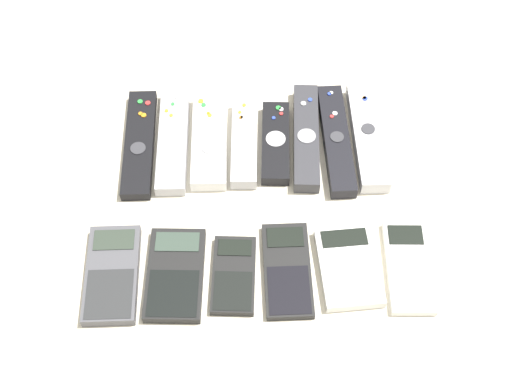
{
  "coord_description": "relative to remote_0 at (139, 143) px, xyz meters",
  "views": [
    {
      "loc": [
        -0.02,
        -0.58,
        0.93
      ],
      "look_at": [
        0.0,
        0.03,
        0.01
      ],
      "focal_mm": 50.0,
      "sensor_mm": 36.0,
      "label": 1
    }
  ],
  "objects": [
    {
      "name": "remote_2",
      "position": [
        0.11,
        0.0,
        0.0
      ],
      "size": [
        0.06,
        0.19,
        0.02
      ],
      "rotation": [
        0.0,
        0.0,
        -0.01
      ],
      "color": "white",
      "rests_on": "ground_plane"
    },
    {
      "name": "remote_1",
      "position": [
        0.05,
        0.0,
        0.0
      ],
      "size": [
        0.05,
        0.21,
        0.02
      ],
      "rotation": [
        0.0,
        0.0,
        -0.01
      ],
      "color": "#B7B7BC",
      "rests_on": "ground_plane"
    },
    {
      "name": "calculator_4",
      "position": [
        0.32,
        -0.24,
        -0.0
      ],
      "size": [
        0.09,
        0.13,
        0.02
      ],
      "rotation": [
        0.0,
        0.0,
        0.06
      ],
      "color": "silver",
      "rests_on": "ground_plane"
    },
    {
      "name": "ground_plane",
      "position": [
        0.19,
        -0.14,
        -0.01
      ],
      "size": [
        3.0,
        3.0,
        0.0
      ],
      "primitive_type": "plane",
      "color": "beige"
    },
    {
      "name": "calculator_3",
      "position": [
        0.23,
        -0.24,
        -0.0
      ],
      "size": [
        0.07,
        0.15,
        0.01
      ],
      "rotation": [
        0.0,
        0.0,
        0.01
      ],
      "color": "black",
      "rests_on": "ground_plane"
    },
    {
      "name": "remote_4",
      "position": [
        0.22,
        -0.01,
        0.0
      ],
      "size": [
        0.05,
        0.16,
        0.02
      ],
      "rotation": [
        0.0,
        0.0,
        -0.06
      ],
      "color": "black",
      "rests_on": "ground_plane"
    },
    {
      "name": "remote_5",
      "position": [
        0.27,
        0.0,
        0.0
      ],
      "size": [
        0.05,
        0.21,
        0.03
      ],
      "rotation": [
        0.0,
        0.0,
        -0.06
      ],
      "color": "#333338",
      "rests_on": "ground_plane"
    },
    {
      "name": "remote_6",
      "position": [
        0.32,
        -0.01,
        0.0
      ],
      "size": [
        0.04,
        0.22,
        0.02
      ],
      "rotation": [
        0.0,
        0.0,
        0.02
      ],
      "color": "black",
      "rests_on": "ground_plane"
    },
    {
      "name": "calculator_1",
      "position": [
        0.07,
        -0.24,
        -0.0
      ],
      "size": [
        0.09,
        0.15,
        0.02
      ],
      "rotation": [
        0.0,
        0.0,
        -0.05
      ],
      "color": "black",
      "rests_on": "ground_plane"
    },
    {
      "name": "remote_7",
      "position": [
        0.37,
        0.0,
        0.0
      ],
      "size": [
        0.05,
        0.21,
        0.03
      ],
      "rotation": [
        0.0,
        0.0,
        0.01
      ],
      "color": "silver",
      "rests_on": "ground_plane"
    },
    {
      "name": "calculator_0",
      "position": [
        -0.03,
        -0.24,
        -0.0
      ],
      "size": [
        0.07,
        0.15,
        0.02
      ],
      "rotation": [
        0.0,
        0.0,
        -0.0
      ],
      "color": "#4C4C51",
      "rests_on": "ground_plane"
    },
    {
      "name": "calculator_5",
      "position": [
        0.4,
        -0.24,
        -0.0
      ],
      "size": [
        0.07,
        0.15,
        0.01
      ],
      "rotation": [
        0.0,
        0.0,
        -0.04
      ],
      "color": "silver",
      "rests_on": "ground_plane"
    },
    {
      "name": "remote_3",
      "position": [
        0.17,
        -0.01,
        0.0
      ],
      "size": [
        0.05,
        0.17,
        0.02
      ],
      "rotation": [
        0.0,
        0.0,
        -0.04
      ],
      "color": "#B7B7BC",
      "rests_on": "ground_plane"
    },
    {
      "name": "calculator_2",
      "position": [
        0.15,
        -0.24,
        -0.0
      ],
      "size": [
        0.07,
        0.13,
        0.01
      ],
      "rotation": [
        0.0,
        0.0,
        -0.06
      ],
      "color": "black",
      "rests_on": "ground_plane"
    },
    {
      "name": "remote_0",
      "position": [
        0.0,
        0.0,
        0.0
      ],
      "size": [
        0.05,
        0.21,
        0.02
      ],
      "rotation": [
        0.0,
        0.0,
        -0.01
      ],
      "color": "black",
      "rests_on": "ground_plane"
    }
  ]
}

